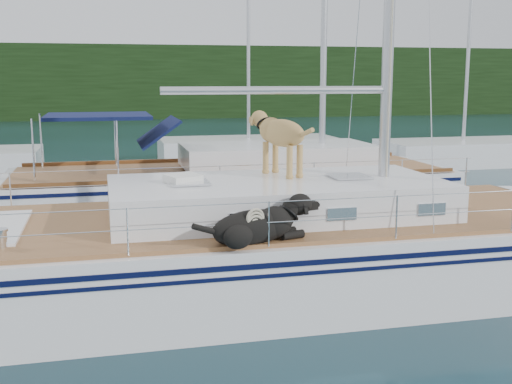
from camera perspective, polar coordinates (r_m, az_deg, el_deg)
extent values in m
plane|color=black|center=(10.35, -2.46, -9.06)|extent=(120.00, 120.00, 0.00)
cube|color=black|center=(54.62, -11.78, 9.54)|extent=(90.00, 3.00, 6.00)
cube|color=#595147|center=(55.89, -11.73, 7.09)|extent=(92.00, 1.00, 1.20)
cube|color=white|center=(10.19, -2.48, -6.41)|extent=(12.00, 3.80, 1.40)
cube|color=#9A653D|center=(10.01, -2.52, -2.40)|extent=(11.52, 3.50, 0.06)
cube|color=white|center=(10.13, 1.92, -0.49)|extent=(5.20, 2.50, 0.55)
cylinder|color=silver|center=(9.95, 1.97, 9.03)|extent=(3.60, 0.12, 0.12)
cylinder|color=silver|center=(8.22, -0.20, -0.97)|extent=(10.56, 0.01, 0.01)
cylinder|color=silver|center=(11.60, -4.20, 2.28)|extent=(10.56, 0.01, 0.01)
cube|color=#1E3ABB|center=(11.36, -9.24, -0.74)|extent=(0.68, 0.53, 0.05)
cube|color=silver|center=(9.89, -6.51, 1.19)|extent=(0.62, 0.57, 0.13)
torus|color=beige|center=(8.25, -0.06, -2.35)|extent=(0.35, 0.19, 0.33)
cylinder|color=silver|center=(8.84, -21.80, -3.92)|extent=(0.20, 0.20, 0.21)
cube|color=white|center=(16.25, -2.21, -0.32)|extent=(11.00, 3.50, 1.30)
cube|color=#9A653D|center=(16.14, -2.23, 1.95)|extent=(10.56, 3.29, 0.06)
cube|color=white|center=(16.37, 1.89, 3.30)|extent=(4.80, 2.30, 0.55)
cube|color=#0F1842|center=(15.69, -13.87, 6.57)|extent=(2.40, 2.30, 0.08)
cube|color=white|center=(26.42, -0.66, 3.64)|extent=(7.20, 3.00, 1.10)
cylinder|color=silver|center=(26.38, -0.69, 15.82)|extent=(0.14, 0.14, 11.00)
cube|color=white|center=(26.67, 17.88, 3.21)|extent=(6.40, 3.00, 1.10)
cylinder|color=silver|center=(26.63, 18.55, 15.25)|extent=(0.14, 0.14, 11.00)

